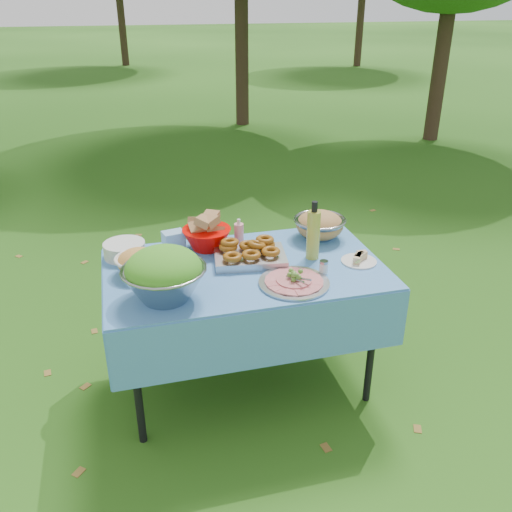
{
  "coord_description": "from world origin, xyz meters",
  "views": [
    {
      "loc": [
        -0.59,
        -2.48,
        2.07
      ],
      "look_at": [
        0.06,
        0.0,
        0.82
      ],
      "focal_mm": 38.0,
      "sensor_mm": 36.0,
      "label": 1
    }
  ],
  "objects": [
    {
      "name": "ground",
      "position": [
        0.0,
        0.0,
        0.0
      ],
      "size": [
        80.0,
        80.0,
        0.0
      ],
      "primitive_type": "plane",
      "color": "#14370A",
      "rests_on": "ground"
    },
    {
      "name": "picnic_table",
      "position": [
        0.0,
        0.0,
        0.38
      ],
      "size": [
        1.46,
        0.86,
        0.76
      ],
      "primitive_type": "cube",
      "color": "#84D3FF",
      "rests_on": "ground"
    },
    {
      "name": "salad_bowl",
      "position": [
        -0.44,
        -0.22,
        0.89
      ],
      "size": [
        0.5,
        0.5,
        0.26
      ],
      "primitive_type": null,
      "rotation": [
        0.0,
        0.0,
        -0.33
      ],
      "color": "#919498",
      "rests_on": "picnic_table"
    },
    {
      "name": "pasta_bowl_white",
      "position": [
        -0.54,
        0.07,
        0.83
      ],
      "size": [
        0.26,
        0.26,
        0.13
      ],
      "primitive_type": null,
      "rotation": [
        0.0,
        0.0,
        -0.12
      ],
      "color": "silver",
      "rests_on": "picnic_table"
    },
    {
      "name": "plate_stack",
      "position": [
        -0.61,
        0.29,
        0.8
      ],
      "size": [
        0.29,
        0.29,
        0.08
      ],
      "primitive_type": "cylinder",
      "rotation": [
        0.0,
        0.0,
        0.33
      ],
      "color": "silver",
      "rests_on": "picnic_table"
    },
    {
      "name": "wipes_box",
      "position": [
        -0.33,
        0.32,
        0.81
      ],
      "size": [
        0.13,
        0.11,
        0.11
      ],
      "primitive_type": "cube",
      "rotation": [
        0.0,
        0.0,
        0.21
      ],
      "color": "#8DBEEE",
      "rests_on": "picnic_table"
    },
    {
      "name": "sanitizer_bottle",
      "position": [
        0.04,
        0.29,
        0.84
      ],
      "size": [
        0.07,
        0.07,
        0.16
      ],
      "primitive_type": "cylinder",
      "rotation": [
        0.0,
        0.0,
        -0.36
      ],
      "color": "pink",
      "rests_on": "picnic_table"
    },
    {
      "name": "bread_bowl",
      "position": [
        -0.15,
        0.28,
        0.85
      ],
      "size": [
        0.27,
        0.27,
        0.18
      ],
      "primitive_type": null,
      "rotation": [
        0.0,
        0.0,
        0.0
      ],
      "color": "#EF0602",
      "rests_on": "picnic_table"
    },
    {
      "name": "pasta_bowl_steel",
      "position": [
        0.52,
        0.27,
        0.84
      ],
      "size": [
        0.33,
        0.33,
        0.16
      ],
      "primitive_type": null,
      "rotation": [
        0.0,
        0.0,
        -0.09
      ],
      "color": "#919498",
      "rests_on": "picnic_table"
    },
    {
      "name": "fried_tray",
      "position": [
        0.04,
        0.06,
        0.81
      ],
      "size": [
        0.41,
        0.32,
        0.09
      ],
      "primitive_type": "cube",
      "rotation": [
        0.0,
        0.0,
        -0.14
      ],
      "color": "#B6B5B9",
      "rests_on": "picnic_table"
    },
    {
      "name": "charcuterie_platter",
      "position": [
        0.19,
        -0.24,
        0.8
      ],
      "size": [
        0.36,
        0.36,
        0.08
      ],
      "primitive_type": "cylinder",
      "rotation": [
        0.0,
        0.0,
        -0.02
      ],
      "color": "#9E9FA5",
      "rests_on": "picnic_table"
    },
    {
      "name": "oil_bottle",
      "position": [
        0.38,
        0.02,
        0.92
      ],
      "size": [
        0.08,
        0.08,
        0.33
      ],
      "primitive_type": "cylinder",
      "rotation": [
        0.0,
        0.0,
        -0.14
      ],
      "color": "#ADB33C",
      "rests_on": "picnic_table"
    },
    {
      "name": "cheese_plate",
      "position": [
        0.61,
        -0.1,
        0.79
      ],
      "size": [
        0.22,
        0.22,
        0.05
      ],
      "primitive_type": "cylinder",
      "rotation": [
        0.0,
        0.0,
        -0.19
      ],
      "color": "silver",
      "rests_on": "picnic_table"
    },
    {
      "name": "shaker",
      "position": [
        0.38,
        -0.17,
        0.8
      ],
      "size": [
        0.06,
        0.06,
        0.07
      ],
      "primitive_type": "cylinder",
      "rotation": [
        0.0,
        0.0,
        0.29
      ],
      "color": "silver",
      "rests_on": "picnic_table"
    }
  ]
}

